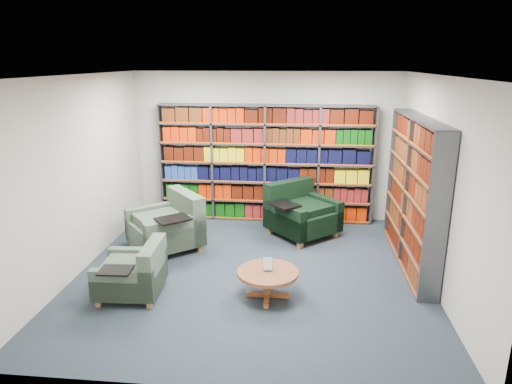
# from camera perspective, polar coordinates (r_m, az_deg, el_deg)

# --- Properties ---
(room_shell) EXTENTS (5.02, 5.02, 2.82)m
(room_shell) POSITION_cam_1_polar(r_m,az_deg,el_deg) (6.31, -0.55, 1.54)
(room_shell) COLOR black
(room_shell) RESTS_ON ground
(bookshelf_back) EXTENTS (4.00, 0.28, 2.20)m
(bookshelf_back) POSITION_cam_1_polar(r_m,az_deg,el_deg) (8.64, 1.16, 3.51)
(bookshelf_back) COLOR #47494F
(bookshelf_back) RESTS_ON ground
(bookshelf_right) EXTENTS (0.28, 2.50, 2.20)m
(bookshelf_right) POSITION_cam_1_polar(r_m,az_deg,el_deg) (7.13, 19.08, -0.15)
(bookshelf_right) COLOR #47494F
(bookshelf_right) RESTS_ON ground
(chair_teal_left) EXTENTS (1.41, 1.41, 0.91)m
(chair_teal_left) POSITION_cam_1_polar(r_m,az_deg,el_deg) (7.62, -10.63, -4.26)
(chair_teal_left) COLOR #082D36
(chair_teal_left) RESTS_ON ground
(chair_green_right) EXTENTS (1.42, 1.42, 0.92)m
(chair_green_right) POSITION_cam_1_polar(r_m,az_deg,el_deg) (8.13, 5.41, -2.72)
(chair_green_right) COLOR black
(chair_green_right) RESTS_ON ground
(chair_teal_front) EXTENTS (0.84, 0.96, 0.73)m
(chair_teal_front) POSITION_cam_1_polar(r_m,az_deg,el_deg) (6.27, -14.73, -9.92)
(chair_teal_front) COLOR #082D36
(chair_teal_front) RESTS_ON ground
(coffee_table) EXTENTS (0.79, 0.79, 0.56)m
(coffee_table) POSITION_cam_1_polar(r_m,az_deg,el_deg) (6.00, 1.48, -10.50)
(coffee_table) COLOR brown
(coffee_table) RESTS_ON ground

